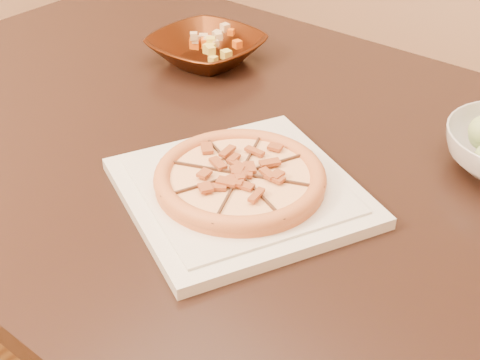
{
  "coord_description": "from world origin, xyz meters",
  "views": [
    {
      "loc": [
        0.58,
        -0.56,
        1.31
      ],
      "look_at": [
        0.09,
        0.04,
        0.78
      ],
      "focal_mm": 50.0,
      "sensor_mm": 36.0,
      "label": 1
    }
  ],
  "objects": [
    {
      "name": "mixed_dish",
      "position": [
        -0.26,
        0.35,
        0.82
      ],
      "size": [
        0.11,
        0.1,
        0.03
      ],
      "color": "tan",
      "rests_on": "bronze_bowl"
    },
    {
      "name": "plate",
      "position": [
        0.09,
        0.04,
        0.76
      ],
      "size": [
        0.42,
        0.42,
        0.02
      ],
      "color": "beige",
      "rests_on": "dining_table"
    },
    {
      "name": "pizza",
      "position": [
        0.09,
        0.04,
        0.78
      ],
      "size": [
        0.24,
        0.24,
        0.03
      ],
      "color": "#DF8650",
      "rests_on": "plate"
    },
    {
      "name": "dining_table",
      "position": [
        -0.02,
        0.16,
        0.66
      ],
      "size": [
        1.53,
        0.99,
        0.75
      ],
      "color": "black",
      "rests_on": "floor"
    },
    {
      "name": "bronze_bowl",
      "position": [
        -0.26,
        0.35,
        0.78
      ],
      "size": [
        0.22,
        0.22,
        0.05
      ],
      "primitive_type": "imported",
      "rotation": [
        0.0,
        0.0,
        0.01
      ],
      "color": "#471F0C",
      "rests_on": "dining_table"
    }
  ]
}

